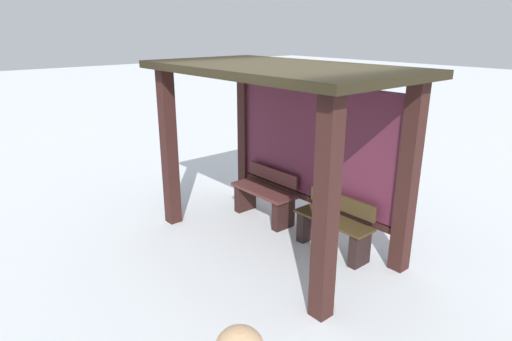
{
  "coord_description": "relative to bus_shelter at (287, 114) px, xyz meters",
  "views": [
    {
      "loc": [
        3.88,
        -3.59,
        2.77
      ],
      "look_at": [
        -0.11,
        -0.22,
        1.04
      ],
      "focal_mm": 30.37,
      "sensor_mm": 36.0,
      "label": 1
    }
  ],
  "objects": [
    {
      "name": "ground_plane",
      "position": [
        0.0,
        -0.2,
        -1.74
      ],
      "size": [
        60.0,
        60.0,
        0.0
      ],
      "primitive_type": "plane",
      "color": "white"
    },
    {
      "name": "bench_center_inside",
      "position": [
        0.67,
        0.23,
        -1.4
      ],
      "size": [
        1.07,
        0.34,
        0.74
      ],
      "color": "#43341B",
      "rests_on": "ground"
    },
    {
      "name": "bench_left_inside",
      "position": [
        -0.67,
        0.23,
        -1.39
      ],
      "size": [
        1.07,
        0.41,
        0.76
      ],
      "color": "#552C2A",
      "rests_on": "ground"
    },
    {
      "name": "bus_shelter",
      "position": [
        0.0,
        0.0,
        0.0
      ],
      "size": [
        3.41,
        1.87,
        2.35
      ],
      "color": "#371C18",
      "rests_on": "ground"
    }
  ]
}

